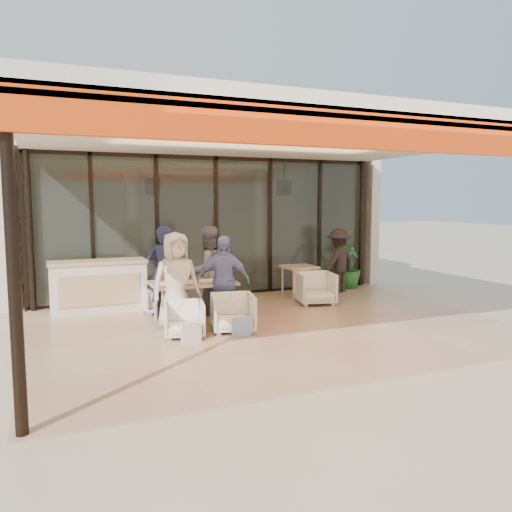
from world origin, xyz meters
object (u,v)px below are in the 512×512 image
(chair_near_right, at_px, (233,311))
(side_chair, at_px, (316,287))
(diner_navy, at_px, (164,272))
(standing_woman, at_px, (339,261))
(dining_table, at_px, (193,285))
(chair_far_right, at_px, (200,293))
(side_table, at_px, (299,270))
(diner_periwinkle, at_px, (223,281))
(chair_far_left, at_px, (159,298))
(host_counter, at_px, (99,286))
(chair_near_left, at_px, (184,318))
(potted_palm, at_px, (348,266))
(diner_cream, at_px, (176,281))
(diner_grey, at_px, (208,271))

(chair_near_right, xyz_separation_m, side_chair, (2.39, 1.41, 0.03))
(diner_navy, bearing_deg, standing_woman, -146.77)
(dining_table, distance_m, chair_far_right, 1.09)
(side_chair, bearing_deg, side_table, 102.86)
(chair_far_right, bearing_deg, diner_periwinkle, 99.77)
(chair_far_left, bearing_deg, dining_table, 115.44)
(dining_table, height_order, side_chair, dining_table)
(host_counter, distance_m, chair_near_right, 3.09)
(host_counter, relative_size, chair_far_left, 3.06)
(chair_near_left, bearing_deg, potted_palm, 41.38)
(side_table, relative_size, standing_woman, 0.48)
(chair_far_right, relative_size, diner_navy, 0.38)
(host_counter, height_order, diner_periwinkle, diner_periwinkle)
(diner_cream, distance_m, diner_periwinkle, 0.84)
(diner_cream, xyz_separation_m, standing_woman, (4.40, 1.87, -0.07))
(diner_periwinkle, height_order, side_chair, diner_periwinkle)
(chair_near_left, relative_size, diner_navy, 0.37)
(diner_cream, bearing_deg, dining_table, 42.25)
(diner_periwinkle, relative_size, standing_woman, 1.03)
(chair_near_left, height_order, side_chair, side_chair)
(side_table, bearing_deg, dining_table, -156.94)
(dining_table, xyz_separation_m, chair_far_right, (0.43, 0.94, -0.35))
(potted_palm, bearing_deg, chair_far_right, -167.86)
(diner_periwinkle, bearing_deg, diner_cream, -162.45)
(standing_woman, bearing_deg, diner_navy, -10.04)
(diner_grey, xyz_separation_m, diner_periwinkle, (0.00, -0.90, -0.06))
(chair_far_left, relative_size, side_table, 0.81)
(side_table, bearing_deg, side_chair, -90.00)
(chair_far_left, bearing_deg, side_chair, 173.07)
(dining_table, relative_size, chair_far_left, 2.48)
(chair_far_right, height_order, standing_woman, standing_woman)
(host_counter, distance_m, potted_palm, 6.05)
(host_counter, xyz_separation_m, dining_table, (1.50, -1.46, 0.16))
(diner_navy, height_order, diner_cream, diner_navy)
(dining_table, bearing_deg, diner_cream, -132.26)
(chair_near_right, relative_size, diner_navy, 0.41)
(chair_far_right, distance_m, potted_palm, 4.22)
(diner_navy, bearing_deg, chair_far_right, -128.47)
(chair_far_right, bearing_deg, side_chair, 178.12)
(diner_periwinkle, bearing_deg, potted_palm, 46.59)
(dining_table, distance_m, potted_palm, 4.90)
(dining_table, xyz_separation_m, diner_cream, (-0.41, -0.46, 0.15))
(dining_table, relative_size, diner_periwinkle, 0.94)
(chair_near_left, height_order, diner_cream, diner_cream)
(diner_periwinkle, bearing_deg, chair_far_left, 138.51)
(diner_periwinkle, distance_m, potted_palm, 4.71)
(dining_table, relative_size, side_table, 2.01)
(chair_near_left, distance_m, diner_navy, 1.50)
(chair_far_right, xyz_separation_m, potted_palm, (4.11, 0.88, 0.24))
(diner_periwinkle, bearing_deg, diner_navy, 150.57)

